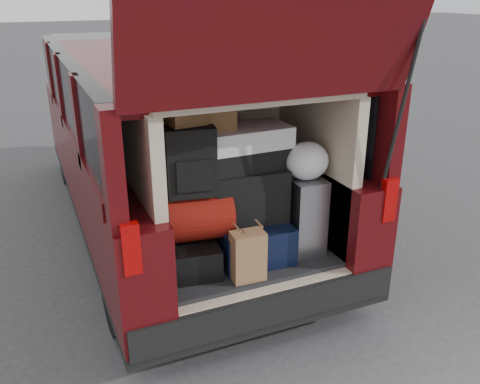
% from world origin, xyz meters
% --- Properties ---
extents(ground, '(80.00, 80.00, 0.00)m').
position_xyz_m(ground, '(0.00, 0.00, 0.00)').
color(ground, '#363638').
rests_on(ground, ground).
extents(minivan, '(1.90, 5.35, 2.77)m').
position_xyz_m(minivan, '(0.00, 1.86, 0.91)').
color(minivan, black).
rests_on(minivan, ground).
extents(load_floor, '(1.24, 1.05, 0.55)m').
position_xyz_m(load_floor, '(0.00, 0.28, 0.28)').
color(load_floor, black).
rests_on(load_floor, ground).
extents(black_hardshell, '(0.44, 0.57, 0.21)m').
position_xyz_m(black_hardshell, '(-0.40, 0.15, 0.65)').
color(black_hardshell, black).
rests_on(black_hardshell, load_floor).
extents(navy_hardshell, '(0.54, 0.64, 0.27)m').
position_xyz_m(navy_hardshell, '(0.07, 0.17, 0.68)').
color(navy_hardshell, black).
rests_on(navy_hardshell, load_floor).
extents(silver_roller, '(0.24, 0.38, 0.55)m').
position_xyz_m(silver_roller, '(0.45, 0.08, 0.83)').
color(silver_roller, silver).
rests_on(silver_roller, load_floor).
extents(kraft_bag, '(0.22, 0.15, 0.33)m').
position_xyz_m(kraft_bag, '(-0.09, -0.16, 0.72)').
color(kraft_bag, '#9F6B47').
rests_on(kraft_bag, load_floor).
extents(red_duffel, '(0.55, 0.40, 0.33)m').
position_xyz_m(red_duffel, '(-0.36, 0.14, 0.92)').
color(red_duffel, maroon).
rests_on(red_duffel, black_hardshell).
extents(black_soft_case, '(0.54, 0.35, 0.37)m').
position_xyz_m(black_soft_case, '(0.06, 0.17, 1.00)').
color(black_soft_case, black).
rests_on(black_soft_case, navy_hardshell).
extents(backpack, '(0.34, 0.24, 0.45)m').
position_xyz_m(backpack, '(-0.36, 0.12, 1.31)').
color(backpack, black).
rests_on(backpack, red_duffel).
extents(twotone_duffel, '(0.64, 0.35, 0.28)m').
position_xyz_m(twotone_duffel, '(0.04, 0.21, 1.33)').
color(twotone_duffel, silver).
rests_on(twotone_duffel, black_soft_case).
extents(grocery_sack_lower, '(0.24, 0.21, 0.20)m').
position_xyz_m(grocery_sack_lower, '(-0.36, 0.19, 1.64)').
color(grocery_sack_lower, brown).
rests_on(grocery_sack_lower, backpack).
extents(grocery_sack_upper, '(0.25, 0.21, 0.24)m').
position_xyz_m(grocery_sack_upper, '(-0.16, 0.23, 1.59)').
color(grocery_sack_upper, brown).
rests_on(grocery_sack_upper, twotone_duffel).
extents(plastic_bag_right, '(0.35, 0.33, 0.26)m').
position_xyz_m(plastic_bag_right, '(0.44, 0.04, 1.23)').
color(plastic_bag_right, silver).
rests_on(plastic_bag_right, silver_roller).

